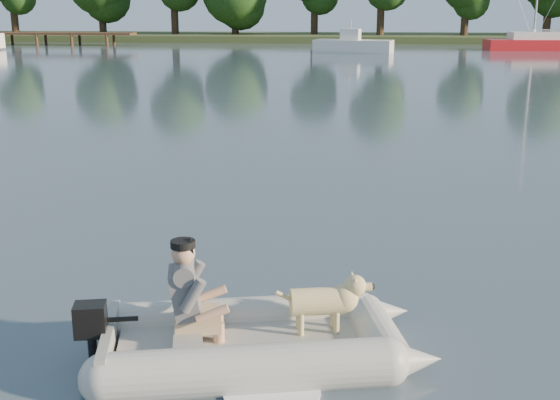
# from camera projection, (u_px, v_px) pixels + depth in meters

# --- Properties ---
(water) EXTENTS (160.00, 160.00, 0.00)m
(water) POSITION_uv_depth(u_px,v_px,m) (260.00, 336.00, 7.10)
(water) COLOR #4E5F69
(water) RESTS_ON ground
(shore_bank) EXTENTS (160.00, 12.00, 0.70)m
(shore_bank) POSITION_uv_depth(u_px,v_px,m) (340.00, 38.00, 66.50)
(shore_bank) COLOR #47512D
(shore_bank) RESTS_ON water
(dock) EXTENTS (18.00, 2.00, 1.04)m
(dock) POSITION_uv_depth(u_px,v_px,m) (30.00, 39.00, 59.21)
(dock) COLOR #4C331E
(dock) RESTS_ON water
(dinghy) EXTENTS (4.95, 4.03, 1.27)m
(dinghy) POSITION_uv_depth(u_px,v_px,m) (256.00, 305.00, 6.54)
(dinghy) COLOR #A2A39D
(dinghy) RESTS_ON water
(man) EXTENTS (0.77, 0.70, 0.98)m
(man) POSITION_uv_depth(u_px,v_px,m) (187.00, 289.00, 6.47)
(man) COLOR #5A5A5E
(man) RESTS_ON dinghy
(dog) EXTENTS (0.90, 0.48, 0.57)m
(dog) POSITION_uv_depth(u_px,v_px,m) (318.00, 306.00, 6.67)
(dog) COLOR #CEBA76
(dog) RESTS_ON dinghy
(outboard_motor) EXTENTS (0.43, 0.34, 0.72)m
(outboard_motor) POSITION_uv_depth(u_px,v_px,m) (92.00, 338.00, 6.43)
(outboard_motor) COLOR black
(outboard_motor) RESTS_ON dinghy
(motorboat) EXTENTS (6.02, 3.36, 2.41)m
(motorboat) POSITION_uv_depth(u_px,v_px,m) (354.00, 37.00, 49.57)
(motorboat) COLOR white
(motorboat) RESTS_ON water
(sailboat) EXTENTS (8.04, 2.93, 10.84)m
(sailboat) POSITION_uv_depth(u_px,v_px,m) (538.00, 44.00, 52.32)
(sailboat) COLOR red
(sailboat) RESTS_ON water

